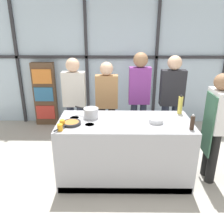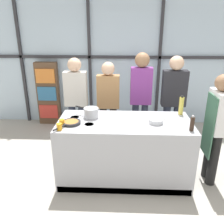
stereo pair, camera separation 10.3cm
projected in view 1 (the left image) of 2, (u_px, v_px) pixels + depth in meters
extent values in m
plane|color=#ADA89E|center=(124.00, 175.00, 3.73)|extent=(18.00, 18.00, 0.00)
cube|color=silver|center=(121.00, 63.00, 5.29)|extent=(6.40, 0.04, 2.80)
cube|color=#2D2D33|center=(121.00, 57.00, 5.20)|extent=(6.40, 0.06, 0.06)
cube|color=#2D2D33|center=(18.00, 63.00, 5.27)|extent=(0.06, 0.06, 2.80)
cube|color=#2D2D33|center=(87.00, 63.00, 5.25)|extent=(0.06, 0.06, 2.80)
cube|color=#2D2D33|center=(156.00, 63.00, 5.24)|extent=(0.06, 0.06, 2.80)
cube|color=brown|center=(45.00, 94.00, 5.38)|extent=(0.50, 0.16, 1.44)
cube|color=red|center=(46.00, 112.00, 5.44)|extent=(0.42, 0.03, 0.32)
cube|color=teal|center=(44.00, 94.00, 5.29)|extent=(0.42, 0.03, 0.32)
cube|color=orange|center=(42.00, 77.00, 5.14)|extent=(0.42, 0.03, 0.32)
cube|color=#A8AAB2|center=(124.00, 150.00, 3.56)|extent=(1.92, 0.85, 0.93)
cube|color=black|center=(82.00, 121.00, 3.41)|extent=(0.52, 0.52, 0.01)
cube|color=black|center=(125.00, 190.00, 3.33)|extent=(1.88, 0.03, 0.10)
cylinder|color=#38383D|center=(72.00, 125.00, 3.29)|extent=(0.13, 0.13, 0.01)
cylinder|color=#38383D|center=(90.00, 125.00, 3.29)|extent=(0.13, 0.13, 0.01)
cylinder|color=#38383D|center=(75.00, 118.00, 3.52)|extent=(0.13, 0.13, 0.01)
cylinder|color=#38383D|center=(91.00, 118.00, 3.52)|extent=(0.13, 0.13, 0.01)
cylinder|color=black|center=(213.00, 158.00, 3.45)|extent=(0.13, 0.13, 0.82)
cylinder|color=black|center=(208.00, 151.00, 3.63)|extent=(0.13, 0.13, 0.82)
cube|color=white|center=(218.00, 111.00, 3.29)|extent=(0.19, 0.42, 0.59)
sphere|color=#8C6647|center=(223.00, 82.00, 3.15)|extent=(0.23, 0.23, 0.23)
cube|color=#38664C|center=(208.00, 125.00, 3.37)|extent=(0.02, 0.36, 0.90)
cylinder|color=#232838|center=(81.00, 127.00, 4.43)|extent=(0.13, 0.13, 0.85)
cylinder|color=#232838|center=(71.00, 127.00, 4.43)|extent=(0.13, 0.13, 0.85)
cube|color=beige|center=(74.00, 89.00, 4.17)|extent=(0.40, 0.18, 0.61)
sphere|color=#D8AD8C|center=(73.00, 65.00, 4.02)|extent=(0.24, 0.24, 0.24)
cylinder|color=black|center=(112.00, 128.00, 4.43)|extent=(0.13, 0.13, 0.82)
cylinder|color=black|center=(102.00, 128.00, 4.43)|extent=(0.13, 0.13, 0.82)
cube|color=#A37547|center=(107.00, 92.00, 4.18)|extent=(0.39, 0.18, 0.59)
sphere|color=#D8AD8C|center=(106.00, 69.00, 4.03)|extent=(0.23, 0.23, 0.23)
cylinder|color=#232838|center=(142.00, 126.00, 4.41)|extent=(0.12, 0.12, 0.90)
cylinder|color=#232838|center=(133.00, 126.00, 4.41)|extent=(0.12, 0.12, 0.90)
cube|color=#7A3384|center=(140.00, 86.00, 4.13)|extent=(0.37, 0.17, 0.65)
sphere|color=#8C6647|center=(141.00, 60.00, 3.97)|extent=(0.25, 0.25, 0.25)
cylinder|color=#232838|center=(174.00, 127.00, 4.41)|extent=(0.13, 0.13, 0.87)
cylinder|color=#232838|center=(164.00, 127.00, 4.41)|extent=(0.13, 0.13, 0.87)
cube|color=#232328|center=(172.00, 88.00, 4.14)|extent=(0.42, 0.19, 0.63)
sphere|color=#D8AD8C|center=(175.00, 63.00, 3.99)|extent=(0.24, 0.24, 0.24)
cylinder|color=#232326|center=(72.00, 123.00, 3.28)|extent=(0.26, 0.26, 0.04)
cylinder|color=#B26B2D|center=(72.00, 122.00, 3.28)|extent=(0.20, 0.20, 0.01)
cylinder|color=#232326|center=(60.00, 128.00, 3.09)|extent=(0.13, 0.19, 0.02)
cylinder|color=silver|center=(91.00, 113.00, 3.49)|extent=(0.21, 0.21, 0.15)
cylinder|color=silver|center=(91.00, 109.00, 3.47)|extent=(0.22, 0.22, 0.01)
cylinder|color=black|center=(80.00, 108.00, 3.57)|extent=(0.17, 0.11, 0.02)
cylinder|color=white|center=(157.00, 117.00, 3.53)|extent=(0.25, 0.25, 0.01)
cylinder|color=silver|center=(156.00, 121.00, 3.33)|extent=(0.20, 0.20, 0.06)
cylinder|color=#4C4C51|center=(156.00, 119.00, 3.32)|extent=(0.16, 0.16, 0.01)
cylinder|color=#E0CC4C|center=(180.00, 105.00, 3.63)|extent=(0.07, 0.07, 0.27)
cylinder|color=black|center=(181.00, 96.00, 3.58)|extent=(0.04, 0.04, 0.02)
cylinder|color=#332319|center=(192.00, 123.00, 3.10)|extent=(0.06, 0.06, 0.18)
sphere|color=#B2B2B7|center=(193.00, 115.00, 3.06)|extent=(0.03, 0.03, 0.03)
cylinder|color=orange|center=(60.00, 127.00, 3.08)|extent=(0.07, 0.07, 0.09)
cylinder|color=orange|center=(62.00, 123.00, 3.21)|extent=(0.07, 0.07, 0.09)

